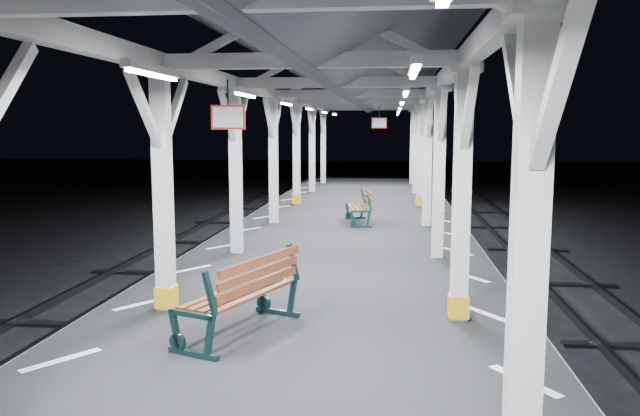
# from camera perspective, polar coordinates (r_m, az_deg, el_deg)

# --- Properties ---
(platform) EXTENTS (6.00, 50.00, 1.00)m
(platform) POSITION_cam_1_polar(r_m,az_deg,el_deg) (6.94, -3.36, -18.43)
(platform) COLOR black
(platform) RESTS_ON ground
(hazard_stripes_left) EXTENTS (1.00, 48.00, 0.01)m
(hazard_stripes_left) POSITION_cam_1_polar(r_m,az_deg,el_deg) (7.53, -22.56, -12.71)
(hazard_stripes_left) COLOR silver
(hazard_stripes_left) RESTS_ON platform
(hazard_stripes_right) EXTENTS (1.00, 48.00, 0.01)m
(hazard_stripes_right) POSITION_cam_1_polar(r_m,az_deg,el_deg) (6.78, 18.19, -14.78)
(hazard_stripes_right) COLOR silver
(hazard_stripes_right) RESTS_ON platform
(canopy) EXTENTS (5.40, 49.00, 4.65)m
(canopy) POSITION_cam_1_polar(r_m,az_deg,el_deg) (6.31, -3.68, 16.89)
(canopy) COLOR beige
(canopy) RESTS_ON platform
(bench_mid) EXTENTS (1.28, 1.96, 1.00)m
(bench_mid) POSITION_cam_1_polar(r_m,az_deg,el_deg) (7.68, -6.73, -7.66)
(bench_mid) COLOR #133030
(bench_mid) RESTS_ON platform
(bench_far) EXTENTS (0.82, 1.65, 0.86)m
(bench_far) POSITION_cam_1_polar(r_m,az_deg,el_deg) (16.51, 3.82, 0.18)
(bench_far) COLOR #133030
(bench_far) RESTS_ON platform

